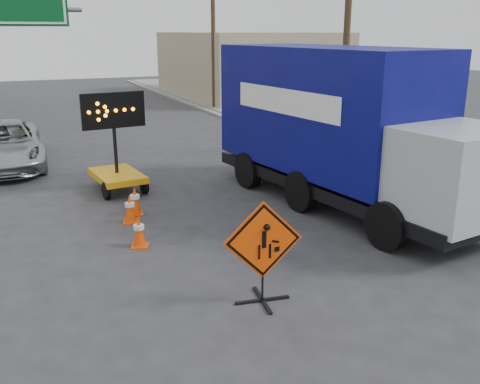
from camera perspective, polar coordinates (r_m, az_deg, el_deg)
ground at (r=9.82m, az=4.35°, el=-12.04°), size 100.00×100.00×0.00m
curb_right at (r=25.66m, az=2.86°, el=6.33°), size 0.40×60.00×0.12m
sidewalk_right at (r=26.76m, az=7.30°, el=6.69°), size 4.00×60.00×0.15m
building_right_far at (r=41.34m, az=0.76°, el=13.48°), size 10.00×14.00×4.60m
utility_pole_near at (r=21.33m, az=11.33°, el=16.40°), size 1.80×0.26×9.00m
utility_pole_far at (r=33.80m, az=-2.87°, el=16.75°), size 1.80×0.26×9.00m
construction_sign at (r=9.52m, az=2.46°, el=-6.21°), size 1.44×1.02×1.92m
arrow_board at (r=16.76m, az=-13.01°, el=2.37°), size 1.90×2.24×3.01m
pickup_truck at (r=20.96m, az=-23.99°, el=4.59°), size 2.72×5.83×1.62m
box_truck at (r=15.05m, az=10.76°, el=5.92°), size 3.85×9.39×4.32m
cone_a at (r=12.36m, az=-10.72°, el=-4.12°), size 0.48×0.48×0.75m
cone_b at (r=13.95m, az=-11.67°, el=-1.73°), size 0.47×0.47×0.75m
cone_c at (r=14.51m, az=-11.14°, el=-0.90°), size 0.44×0.44×0.78m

